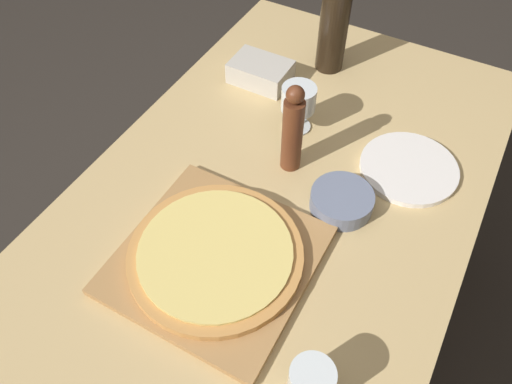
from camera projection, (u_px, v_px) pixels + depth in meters
ground_plane at (263, 345)px, 1.68m from camera, size 12.00×12.00×0.00m
dining_table at (266, 233)px, 1.16m from camera, size 0.84×1.50×0.76m
cutting_board at (216, 260)px, 0.99m from camera, size 0.37×0.37×0.02m
pizza at (215, 254)px, 0.98m from camera, size 0.35×0.35×0.02m
wine_bottle at (334, 23)px, 1.30m from camera, size 0.08×0.08×0.34m
pepper_mill at (293, 130)px, 1.08m from camera, size 0.05×0.05×0.23m
wine_glass at (299, 100)px, 1.18m from camera, size 0.08×0.08×0.12m
small_bowl at (342, 201)px, 1.07m from camera, size 0.14×0.14×0.04m
dinner_plate at (409, 168)px, 1.15m from camera, size 0.23×0.23×0.01m
food_container at (261, 72)px, 1.34m from camera, size 0.16×0.11×0.06m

